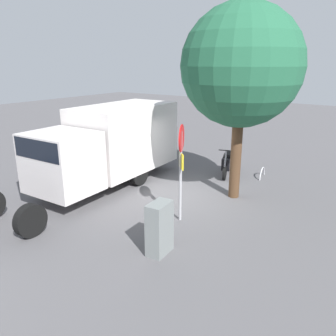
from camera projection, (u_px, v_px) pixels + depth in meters
The scene contains 7 objects.
ground_plane at pixel (180, 194), 11.93m from camera, with size 60.00×60.00×0.00m, color #515053.
box_truck_near at pixel (108, 143), 12.39m from camera, with size 7.68×2.40×2.87m.
motorcycle at pixel (227, 163), 13.79m from camera, with size 1.76×0.76×1.20m.
stop_sign at pixel (181, 158), 9.42m from camera, with size 0.71×0.33×2.83m.
street_tree at pixel (241, 67), 10.43m from camera, with size 3.78×3.78×6.20m.
utility_cabinet at pixel (159, 228), 8.08m from camera, with size 0.68×0.40×1.30m, color slate.
bike_rack_hoop at pixel (262, 177), 13.64m from camera, with size 0.85×0.85×0.05m, color #B7B7BC.
Camera 1 is at (9.40, 5.93, 4.44)m, focal length 36.36 mm.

